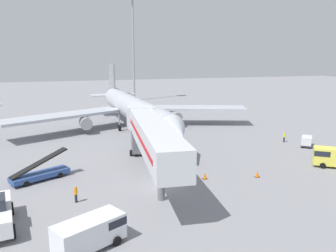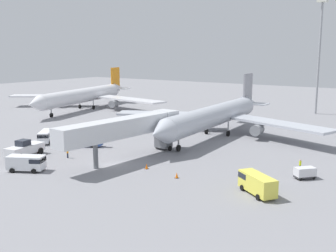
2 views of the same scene
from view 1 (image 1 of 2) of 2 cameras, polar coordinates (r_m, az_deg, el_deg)
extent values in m
plane|color=gray|center=(35.36, -1.51, -10.27)|extent=(300.00, 300.00, 0.00)
cylinder|color=#B7BCC6|center=(58.93, -5.63, 2.84)|extent=(6.36, 34.81, 4.02)
cone|color=#B7BCC6|center=(40.87, 1.44, -1.17)|extent=(4.21, 4.36, 3.94)
cone|color=#B7BCC6|center=(78.69, -9.53, 5.25)|extent=(4.24, 6.62, 3.82)
cube|color=gray|center=(76.79, -9.39, 7.88)|extent=(0.70, 5.02, 6.43)
cube|color=#B7BCC6|center=(77.18, -7.47, 5.33)|extent=(5.06, 3.96, 0.24)
cube|color=#B7BCC6|center=(76.24, -11.02, 5.13)|extent=(5.06, 3.96, 0.24)
cube|color=#B7BCC6|center=(65.87, 3.69, 3.04)|extent=(21.76, 11.37, 0.44)
cube|color=#B7BCC6|center=(60.26, -17.32, 1.68)|extent=(21.31, 13.79, 0.44)
cylinder|color=gray|center=(63.42, 1.21, 1.55)|extent=(2.18, 2.74, 2.01)
cylinder|color=gray|center=(59.41, -13.68, 0.50)|extent=(2.18, 2.74, 2.01)
cylinder|color=gray|center=(46.76, -1.26, -2.48)|extent=(0.28, 0.28, 2.34)
cylinder|color=black|center=(47.06, -1.26, -3.86)|extent=(0.42, 1.12, 1.10)
cylinder|color=gray|center=(61.92, -4.02, 1.08)|extent=(0.28, 0.28, 2.34)
cylinder|color=black|center=(62.16, -4.00, 0.02)|extent=(0.42, 1.12, 1.10)
cylinder|color=gray|center=(60.80, -8.20, 0.78)|extent=(0.28, 0.28, 2.34)
cylinder|color=black|center=(61.03, -8.16, -0.29)|extent=(0.42, 1.12, 1.10)
cube|color=silver|center=(34.85, -2.44, -1.72)|extent=(4.83, 21.21, 2.70)
cube|color=red|center=(34.64, -4.92, -1.83)|extent=(1.59, 17.60, 0.44)
cube|color=silver|center=(45.62, -4.68, 1.53)|extent=(3.68, 3.09, 2.84)
cube|color=#232833|center=(46.85, -4.89, 2.11)|extent=(3.31, 0.53, 0.90)
cube|color=slate|center=(45.69, -4.53, -2.37)|extent=(2.70, 2.02, 3.40)
cylinder|color=black|center=(45.99, -6.26, -4.50)|extent=(0.37, 0.82, 0.80)
cylinder|color=black|center=(46.33, -2.74, -4.32)|extent=(0.37, 0.82, 0.80)
cylinder|color=slate|center=(31.86, -1.15, -9.17)|extent=(0.70, 0.70, 3.80)
cylinder|color=black|center=(28.65, -24.69, -15.82)|extent=(0.57, 1.15, 1.10)
cylinder|color=black|center=(32.47, -24.92, -12.49)|extent=(0.57, 1.15, 1.10)
cube|color=#2D4C8E|center=(39.57, -20.71, -7.73)|extent=(6.33, 4.45, 0.55)
cube|color=black|center=(39.14, -20.86, -5.81)|extent=(6.00, 3.77, 2.18)
cylinder|color=black|center=(41.09, -18.76, -7.26)|extent=(0.63, 0.47, 0.60)
cylinder|color=black|center=(39.67, -17.70, -7.88)|extent=(0.63, 0.47, 0.60)
cylinder|color=black|center=(39.75, -23.66, -8.30)|extent=(0.63, 0.47, 0.60)
cylinder|color=black|center=(38.28, -22.75, -8.99)|extent=(0.63, 0.47, 0.60)
cube|color=#1E232D|center=(45.28, 24.44, -4.01)|extent=(2.55, 2.58, 0.65)
cylinder|color=black|center=(44.83, 24.60, -6.07)|extent=(0.75, 0.67, 0.68)
cylinder|color=black|center=(46.54, 24.39, -5.41)|extent=(0.75, 0.67, 0.68)
cube|color=white|center=(25.37, -13.08, -17.00)|extent=(5.35, 4.20, 1.87)
cube|color=#1E232D|center=(25.99, -9.87, -15.09)|extent=(2.41, 2.63, 0.60)
cylinder|color=black|center=(27.26, -11.32, -16.87)|extent=(0.78, 0.66, 0.68)
cylinder|color=black|center=(25.81, -8.68, -18.54)|extent=(0.78, 0.66, 0.68)
cylinder|color=black|center=(25.94, -17.26, -18.80)|extent=(0.78, 0.66, 0.68)
cube|color=#38383D|center=(54.25, 22.27, -2.91)|extent=(2.74, 2.85, 0.22)
cube|color=silver|center=(54.10, 22.32, -2.24)|extent=(2.74, 2.85, 1.10)
cylinder|color=black|center=(55.17, 21.64, -2.74)|extent=(0.33, 0.35, 0.36)
cylinder|color=black|center=(55.14, 22.96, -2.86)|extent=(0.33, 0.35, 0.36)
cylinder|color=black|center=(53.42, 21.53, -3.20)|extent=(0.33, 0.35, 0.36)
cylinder|color=black|center=(53.39, 22.89, -3.32)|extent=(0.33, 0.35, 0.36)
cylinder|color=#1E2333|center=(55.73, 18.94, -2.18)|extent=(0.31, 0.31, 0.77)
cylinder|color=#D8EA19|center=(55.57, 18.99, -1.49)|extent=(0.41, 0.41, 0.61)
sphere|color=tan|center=(55.48, 19.02, -1.06)|extent=(0.21, 0.21, 0.21)
cylinder|color=#1E2333|center=(32.99, -15.21, -11.67)|extent=(0.33, 0.33, 0.78)
cylinder|color=orange|center=(32.72, -15.28, -10.54)|extent=(0.44, 0.44, 0.62)
sphere|color=tan|center=(32.56, -15.32, -9.84)|extent=(0.21, 0.21, 0.21)
cube|color=black|center=(39.40, 14.78, -8.29)|extent=(0.48, 0.48, 0.03)
cone|color=orange|center=(39.27, 14.81, -7.78)|extent=(0.41, 0.41, 0.71)
cube|color=black|center=(37.80, 6.22, -8.82)|extent=(0.49, 0.49, 0.03)
cone|color=orange|center=(37.67, 6.23, -8.29)|extent=(0.42, 0.42, 0.72)
cylinder|color=#93969B|center=(100.72, -5.84, 12.39)|extent=(0.56, 0.56, 28.46)
camera|label=2|loc=(49.56, 87.78, 3.88)|focal=44.02mm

